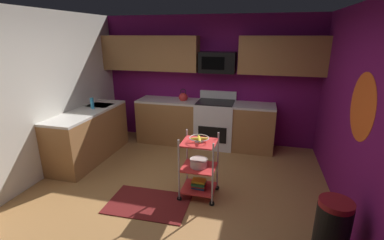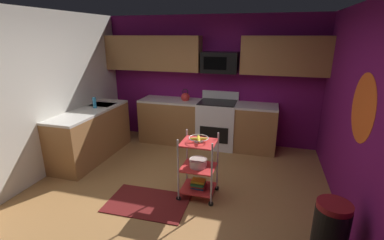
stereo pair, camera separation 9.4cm
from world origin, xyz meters
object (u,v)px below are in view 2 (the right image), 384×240
at_px(fruit_bowl, 199,139).
at_px(dish_soap_bottle, 95,103).
at_px(rolling_cart, 198,167).
at_px(trash_can, 330,232).
at_px(mixing_bowl_large, 198,163).
at_px(book_stack, 198,184).
at_px(kettle, 185,97).
at_px(oven_range, 217,124).
at_px(microwave, 220,62).

bearing_deg(fruit_bowl, dish_soap_bottle, 158.46).
xyz_separation_m(rolling_cart, trash_can, (1.57, -0.76, -0.12)).
distance_m(mixing_bowl_large, book_stack, 0.33).
xyz_separation_m(mixing_bowl_large, book_stack, (0.01, 0.00, -0.33)).
relative_size(dish_soap_bottle, trash_can, 0.30).
bearing_deg(trash_can, kettle, 131.46).
bearing_deg(oven_range, rolling_cart, -86.96).
height_order(rolling_cart, book_stack, rolling_cart).
height_order(oven_range, mixing_bowl_large, oven_range).
height_order(microwave, kettle, microwave).
distance_m(oven_range, microwave, 1.23).
height_order(microwave, trash_can, microwave).
bearing_deg(mixing_bowl_large, oven_range, 92.89).
bearing_deg(dish_soap_bottle, fruit_bowl, -21.54).
bearing_deg(oven_range, microwave, 90.26).
distance_m(fruit_bowl, trash_can, 1.82).
height_order(fruit_bowl, book_stack, fruit_bowl).
distance_m(oven_range, rolling_cart, 1.90).
xyz_separation_m(fruit_bowl, kettle, (-0.78, 1.89, 0.12)).
bearing_deg(oven_range, kettle, -179.67).
xyz_separation_m(mixing_bowl_large, dish_soap_bottle, (-2.21, 0.87, 0.50)).
height_order(microwave, rolling_cart, microwave).
bearing_deg(kettle, microwave, 9.14).
xyz_separation_m(kettle, dish_soap_bottle, (-1.44, -1.02, 0.02)).
height_order(book_stack, trash_can, trash_can).
height_order(fruit_bowl, dish_soap_bottle, dish_soap_bottle).
distance_m(fruit_bowl, dish_soap_bottle, 2.38).
bearing_deg(dish_soap_bottle, oven_range, 25.88).
xyz_separation_m(rolling_cart, mixing_bowl_large, (-0.01, 0.00, 0.07)).
relative_size(microwave, book_stack, 3.24).
distance_m(rolling_cart, book_stack, 0.26).
height_order(fruit_bowl, trash_can, fruit_bowl).
height_order(oven_range, fruit_bowl, oven_range).
relative_size(oven_range, book_stack, 5.09).
bearing_deg(oven_range, book_stack, -86.96).
bearing_deg(kettle, trash_can, -48.54).
bearing_deg(dish_soap_bottle, trash_can, -23.32).
relative_size(kettle, dish_soap_bottle, 1.32).
bearing_deg(book_stack, fruit_bowl, -153.43).
relative_size(fruit_bowl, mixing_bowl_large, 1.08).
xyz_separation_m(rolling_cart, book_stack, (0.00, 0.00, -0.26)).
bearing_deg(dish_soap_bottle, microwave, 28.14).
bearing_deg(trash_can, mixing_bowl_large, 154.33).
height_order(oven_range, trash_can, oven_range).
distance_m(microwave, trash_can, 3.50).
bearing_deg(trash_can, dish_soap_bottle, 156.68).
bearing_deg(mixing_bowl_large, trash_can, -25.67).
distance_m(oven_range, book_stack, 1.92).
height_order(microwave, dish_soap_bottle, microwave).
height_order(mixing_bowl_large, trash_can, trash_can).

